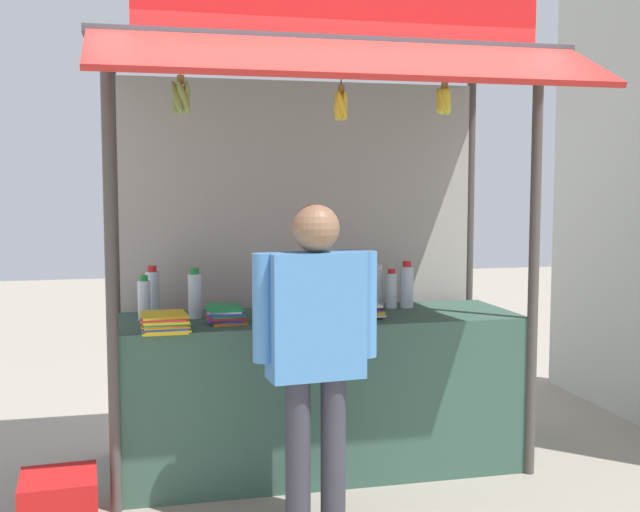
% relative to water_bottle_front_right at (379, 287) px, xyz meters
% --- Properties ---
extents(ground_plane, '(20.00, 20.00, 0.00)m').
position_rel_water_bottle_front_right_xyz_m(ground_plane, '(-0.45, -0.28, -1.03)').
color(ground_plane, '#9E9384').
extents(stall_counter, '(2.33, 0.75, 0.91)m').
position_rel_water_bottle_front_right_xyz_m(stall_counter, '(-0.45, -0.28, -0.58)').
color(stall_counter, '#385B4C').
rests_on(stall_counter, ground).
extents(stall_structure, '(2.53, 1.63, 2.77)m').
position_rel_water_bottle_front_right_xyz_m(stall_structure, '(-0.45, -0.13, 0.66)').
color(stall_structure, '#4C4742').
rests_on(stall_structure, ground).
extents(water_bottle_front_right, '(0.07, 0.07, 0.26)m').
position_rel_water_bottle_front_right_xyz_m(water_bottle_front_right, '(0.00, 0.00, 0.00)').
color(water_bottle_front_right, silver).
rests_on(water_bottle_front_right, stall_counter).
extents(water_bottle_right, '(0.08, 0.08, 0.29)m').
position_rel_water_bottle_front_right_xyz_m(water_bottle_right, '(-1.40, 0.01, 0.01)').
color(water_bottle_right, silver).
rests_on(water_bottle_right, stall_counter).
extents(water_bottle_back_left, '(0.08, 0.08, 0.29)m').
position_rel_water_bottle_front_right_xyz_m(water_bottle_back_left, '(0.15, -0.11, 0.01)').
color(water_bottle_back_left, silver).
rests_on(water_bottle_back_left, stall_counter).
extents(water_bottle_far_left, '(0.08, 0.08, 0.29)m').
position_rel_water_bottle_front_right_xyz_m(water_bottle_far_left, '(-1.16, -0.19, 0.01)').
color(water_bottle_far_left, silver).
rests_on(water_bottle_far_left, stall_counter).
extents(water_bottle_left, '(0.07, 0.07, 0.25)m').
position_rel_water_bottle_front_right_xyz_m(water_bottle_left, '(-1.45, -0.18, -0.00)').
color(water_bottle_left, silver).
rests_on(water_bottle_left, stall_counter).
extents(water_bottle_center, '(0.07, 0.07, 0.24)m').
position_rel_water_bottle_front_right_xyz_m(water_bottle_center, '(0.05, -0.10, -0.01)').
color(water_bottle_center, silver).
rests_on(water_bottle_center, stall_counter).
extents(magazine_stack_far_right, '(0.26, 0.28, 0.08)m').
position_rel_water_bottle_front_right_xyz_m(magazine_stack_far_right, '(-0.24, -0.38, -0.08)').
color(magazine_stack_far_right, black).
rests_on(magazine_stack_far_right, stall_counter).
extents(magazine_stack_front_left, '(0.22, 0.25, 0.09)m').
position_rel_water_bottle_front_right_xyz_m(magazine_stack_front_left, '(-1.01, -0.39, -0.07)').
color(magazine_stack_front_left, orange).
rests_on(magazine_stack_front_left, stall_counter).
extents(magazine_stack_rear_center, '(0.26, 0.30, 0.09)m').
position_rel_water_bottle_front_right_xyz_m(magazine_stack_rear_center, '(-1.35, -0.57, -0.08)').
color(magazine_stack_rear_center, yellow).
rests_on(magazine_stack_rear_center, stall_counter).
extents(magazine_stack_mid_right, '(0.25, 0.32, 0.06)m').
position_rel_water_bottle_front_right_xyz_m(magazine_stack_mid_right, '(-0.62, -0.53, -0.09)').
color(magazine_stack_mid_right, white).
rests_on(magazine_stack_mid_right, stall_counter).
extents(banana_bunch_inner_right, '(0.10, 0.10, 0.24)m').
position_rel_water_bottle_front_right_xyz_m(banana_bunch_inner_right, '(0.12, -0.75, 1.09)').
color(banana_bunch_inner_right, '#332D23').
extents(banana_bunch_inner_left, '(0.08, 0.08, 0.28)m').
position_rel_water_bottle_front_right_xyz_m(banana_bunch_inner_left, '(-0.45, -0.75, 1.05)').
color(banana_bunch_inner_left, '#332D23').
extents(banana_bunch_rightmost, '(0.11, 0.11, 0.27)m').
position_rel_water_bottle_front_right_xyz_m(banana_bunch_rightmost, '(-1.26, -0.75, 1.07)').
color(banana_bunch_rightmost, '#332D23').
extents(vendor_person, '(0.60, 0.23, 1.59)m').
position_rel_water_bottle_front_right_xyz_m(vendor_person, '(-0.66, -1.12, -0.08)').
color(vendor_person, '#383842').
rests_on(vendor_person, ground).
extents(plastic_crate, '(0.39, 0.39, 0.26)m').
position_rel_water_bottle_front_right_xyz_m(plastic_crate, '(-1.88, -0.77, -0.91)').
color(plastic_crate, red).
rests_on(plastic_crate, ground).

